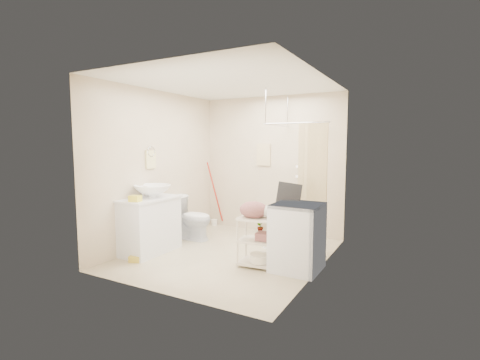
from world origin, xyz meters
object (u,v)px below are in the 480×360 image
(washing_machine, at_px, (297,237))
(toilet, at_px, (191,218))
(vanity, at_px, (150,225))
(laundry_rack, at_px, (261,237))

(washing_machine, bearing_deg, toilet, 165.83)
(toilet, relative_size, washing_machine, 0.85)
(vanity, height_order, toilet, vanity)
(toilet, height_order, washing_machine, washing_machine)
(toilet, bearing_deg, laundry_rack, -113.31)
(toilet, xyz_separation_m, laundry_rack, (1.69, -0.71, 0.03))
(washing_machine, distance_m, laundry_rack, 0.51)
(vanity, bearing_deg, washing_machine, 9.56)
(vanity, relative_size, toilet, 1.27)
(washing_machine, height_order, laundry_rack, washing_machine)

